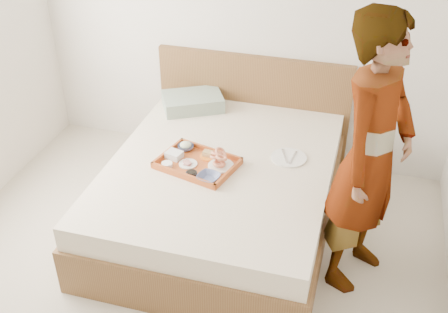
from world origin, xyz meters
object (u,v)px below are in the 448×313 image
object	(u,v)px
bed	(221,192)
tray	(197,163)
person	(371,157)
dinner_plate	(289,158)

from	to	relation	value
bed	tray	distance (m)	0.34
bed	tray	size ratio (longest dim) A/B	3.78
bed	person	world-z (taller)	person
tray	person	world-z (taller)	person
dinner_plate	person	bearing A→B (deg)	-38.66
bed	person	distance (m)	1.22
bed	person	bearing A→B (deg)	-14.41
bed	dinner_plate	xyz separation A→B (m)	(0.46, 0.18, 0.27)
tray	dinner_plate	xyz separation A→B (m)	(0.60, 0.27, -0.02)
bed	dinner_plate	distance (m)	0.56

